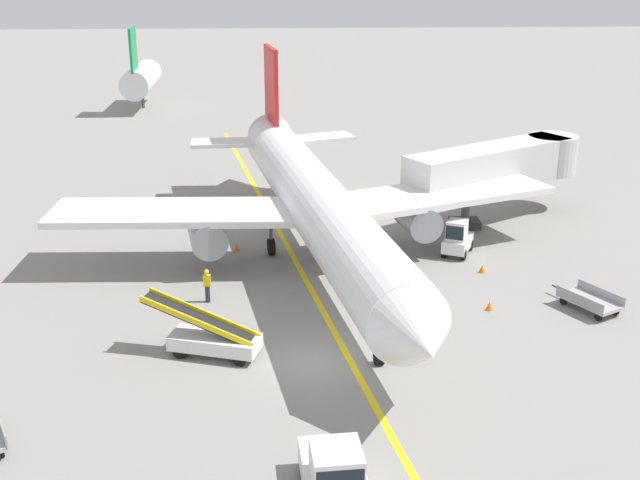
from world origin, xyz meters
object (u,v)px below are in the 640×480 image
(jet_bridge, at_px, (505,164))
(baggage_tug_near_wing, at_px, (457,239))
(pushback_tug, at_px, (334,474))
(safety_cone_nose_right, at_px, (482,269))
(safety_cone_nose_left, at_px, (236,247))
(safety_cone_wingtip_right, at_px, (398,329))
(belt_loader_forward_hold, at_px, (212,338))
(baggage_cart_empty_trailing, at_px, (590,301))
(ground_crew_marshaller, at_px, (207,285))
(safety_cone_wingtip_left, at_px, (489,306))
(airliner, at_px, (315,202))

(jet_bridge, distance_m, baggage_tug_near_wing, 7.96)
(pushback_tug, height_order, safety_cone_nose_right, pushback_tug)
(safety_cone_nose_left, xyz_separation_m, safety_cone_wingtip_right, (7.73, -10.75, 0.00))
(belt_loader_forward_hold, relative_size, baggage_cart_empty_trailing, 1.40)
(safety_cone_wingtip_right, bearing_deg, ground_crew_marshaller, 156.39)
(safety_cone_nose_right, bearing_deg, safety_cone_wingtip_left, -99.68)
(baggage_tug_near_wing, distance_m, safety_cone_nose_right, 2.90)
(jet_bridge, xyz_separation_m, safety_cone_nose_right, (-3.37, -8.95, -3.32))
(safety_cone_nose_left, bearing_deg, safety_cone_nose_right, -16.25)
(airliner, height_order, pushback_tug, airliner)
(pushback_tug, distance_m, safety_cone_wingtip_right, 12.01)
(airliner, distance_m, belt_loader_forward_hold, 11.96)
(pushback_tug, height_order, ground_crew_marshaller, pushback_tug)
(safety_cone_nose_left, bearing_deg, baggage_tug_near_wing, -5.33)
(belt_loader_forward_hold, xyz_separation_m, safety_cone_nose_right, (13.63, 8.47, -0.56))
(ground_crew_marshaller, distance_m, safety_cone_nose_right, 14.62)
(ground_crew_marshaller, bearing_deg, belt_loader_forward_hold, -83.22)
(safety_cone_nose_left, distance_m, safety_cone_nose_right, 13.79)
(airliner, xyz_separation_m, safety_cone_wingtip_left, (8.01, -6.84, -3.20))
(airliner, distance_m, safety_cone_wingtip_left, 11.01)
(safety_cone_nose_left, bearing_deg, safety_cone_wingtip_right, -54.27)
(pushback_tug, distance_m, belt_loader_forward_hold, 10.84)
(jet_bridge, distance_m, ground_crew_marshaller, 21.51)
(safety_cone_wingtip_right, bearing_deg, safety_cone_wingtip_left, 25.09)
(safety_cone_nose_right, xyz_separation_m, safety_cone_wingtip_right, (-5.51, -6.89, 0.00))
(jet_bridge, distance_m, belt_loader_forward_hold, 24.50)
(belt_loader_forward_hold, distance_m, safety_cone_nose_right, 16.06)
(belt_loader_forward_hold, bearing_deg, jet_bridge, 45.68)
(safety_cone_nose_left, relative_size, safety_cone_wingtip_left, 1.00)
(airliner, distance_m, pushback_tug, 20.62)
(baggage_tug_near_wing, height_order, safety_cone_wingtip_right, baggage_tug_near_wing)
(jet_bridge, bearing_deg, pushback_tug, -114.60)
(airliner, height_order, safety_cone_wingtip_right, airliner)
(belt_loader_forward_hold, distance_m, safety_cone_nose_left, 12.35)
(pushback_tug, relative_size, safety_cone_wingtip_left, 8.47)
(baggage_tug_near_wing, xyz_separation_m, safety_cone_nose_right, (0.80, -2.70, -0.71))
(baggage_cart_empty_trailing, relative_size, safety_cone_wingtip_left, 8.34)
(belt_loader_forward_hold, bearing_deg, baggage_cart_empty_trailing, 11.57)
(baggage_cart_empty_trailing, relative_size, ground_crew_marshaller, 2.16)
(baggage_cart_empty_trailing, xyz_separation_m, ground_crew_marshaller, (-18.25, 1.81, 0.44))
(jet_bridge, height_order, safety_cone_nose_right, jet_bridge)
(baggage_cart_empty_trailing, relative_size, safety_cone_nose_right, 8.34)
(belt_loader_forward_hold, distance_m, safety_cone_wingtip_right, 8.30)
(baggage_cart_empty_trailing, distance_m, safety_cone_nose_left, 19.29)
(pushback_tug, xyz_separation_m, safety_cone_nose_left, (-4.13, 22.18, -0.77))
(safety_cone_wingtip_left, bearing_deg, ground_crew_marshaller, 173.10)
(safety_cone_wingtip_right, bearing_deg, jet_bridge, 60.73)
(airliner, relative_size, safety_cone_wingtip_left, 80.03)
(safety_cone_nose_left, xyz_separation_m, safety_cone_nose_right, (13.24, -3.86, 0.00))
(airliner, xyz_separation_m, belt_loader_forward_hold, (-4.82, -10.62, -2.64))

